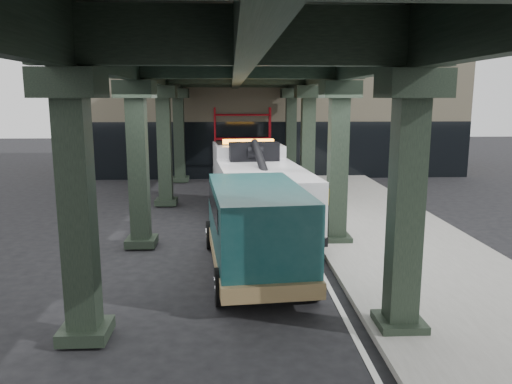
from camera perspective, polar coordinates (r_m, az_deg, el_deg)
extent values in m
plane|color=black|center=(13.67, -0.05, -8.53)|extent=(90.00, 90.00, 0.00)
cube|color=gray|center=(16.36, 15.61, -5.41)|extent=(5.00, 40.00, 0.15)
cube|color=silver|center=(15.73, 5.82, -5.97)|extent=(0.12, 38.00, 0.01)
cube|color=black|center=(9.67, 16.74, -1.71)|extent=(0.55, 0.55, 5.00)
cube|color=black|center=(9.46, 17.49, 11.73)|extent=(1.10, 1.10, 0.50)
cube|color=black|center=(10.40, 16.04, -14.29)|extent=(0.90, 0.90, 0.24)
cube|color=black|center=(15.37, 9.31, 3.07)|extent=(0.55, 0.55, 5.00)
cube|color=black|center=(15.24, 9.57, 11.49)|extent=(1.10, 1.10, 0.50)
cube|color=black|center=(15.84, 9.06, -5.27)|extent=(0.90, 0.90, 0.24)
cube|color=black|center=(21.23, 5.93, 5.23)|extent=(0.55, 0.55, 5.00)
cube|color=black|center=(21.14, 6.05, 11.31)|extent=(1.10, 1.10, 0.50)
cube|color=black|center=(21.58, 5.81, -0.91)|extent=(0.90, 0.90, 0.24)
cube|color=black|center=(27.16, 4.00, 6.44)|extent=(0.55, 0.55, 5.00)
cube|color=black|center=(27.08, 4.06, 11.20)|extent=(1.10, 1.10, 0.50)
cube|color=black|center=(27.43, 3.94, 1.60)|extent=(0.90, 0.90, 0.24)
cube|color=black|center=(9.52, -19.70, -2.07)|extent=(0.55, 0.55, 5.00)
cube|color=black|center=(9.31, -20.59, 11.57)|extent=(1.10, 1.10, 0.50)
cube|color=black|center=(10.26, -18.86, -14.81)|extent=(0.90, 0.90, 0.24)
cube|color=black|center=(15.28, -13.30, 2.88)|extent=(0.55, 0.55, 5.00)
cube|color=black|center=(15.15, -13.67, 11.34)|extent=(1.10, 1.10, 0.50)
cube|color=black|center=(15.75, -12.93, -5.51)|extent=(0.90, 0.90, 0.24)
cube|color=black|center=(21.17, -10.41, 5.10)|extent=(0.55, 0.55, 5.00)
cube|color=black|center=(21.07, -10.62, 11.19)|extent=(1.10, 1.10, 0.50)
cube|color=black|center=(21.51, -10.20, -1.06)|extent=(0.90, 0.90, 0.24)
cube|color=black|center=(27.11, -8.77, 6.34)|extent=(0.55, 0.55, 5.00)
cube|color=black|center=(27.03, -8.91, 11.10)|extent=(1.10, 1.10, 0.50)
cube|color=black|center=(27.37, -8.64, 1.49)|extent=(0.90, 0.90, 0.24)
cube|color=black|center=(15.27, 9.67, 14.49)|extent=(0.35, 32.00, 1.10)
cube|color=black|center=(15.18, -13.80, 14.36)|extent=(0.35, 32.00, 1.10)
cube|color=black|center=(14.93, -2.03, 14.72)|extent=(0.35, 32.00, 1.10)
cube|color=black|center=(14.99, -2.05, 17.39)|extent=(7.40, 32.00, 0.30)
cube|color=#C6B793|center=(33.00, 1.73, 9.82)|extent=(22.00, 10.00, 8.00)
cylinder|color=#B20E17|center=(27.92, -4.66, 5.52)|extent=(0.08, 0.08, 4.00)
cylinder|color=#B20E17|center=(27.12, -4.71, 5.37)|extent=(0.08, 0.08, 4.00)
cylinder|color=#B20E17|center=(27.98, 1.52, 5.56)|extent=(0.08, 0.08, 4.00)
cylinder|color=#B20E17|center=(27.19, 1.65, 5.41)|extent=(0.08, 0.08, 4.00)
cylinder|color=#B20E17|center=(28.02, -1.55, 3.51)|extent=(3.00, 0.08, 0.08)
cylinder|color=#B20E17|center=(27.88, -1.57, 6.16)|extent=(3.00, 0.08, 0.08)
cylinder|color=#B20E17|center=(27.81, -1.58, 8.83)|extent=(3.00, 0.08, 0.08)
cube|color=black|center=(17.39, 0.21, -1.68)|extent=(1.87, 8.37, 0.28)
cube|color=silver|center=(19.98, -0.97, 2.68)|extent=(2.84, 2.89, 1.99)
cube|color=silver|center=(21.20, -1.36, 1.63)|extent=(2.66, 1.01, 1.00)
cube|color=black|center=(20.18, -1.07, 4.35)|extent=(2.56, 1.66, 0.94)
cube|color=silver|center=(16.01, 0.87, -0.13)|extent=(3.16, 5.76, 1.55)
cube|color=orange|center=(19.64, -0.90, 5.79)|extent=(2.01, 0.49, 0.18)
cube|color=black|center=(18.02, -0.22, 4.65)|extent=(1.83, 0.83, 0.66)
cylinder|color=black|center=(16.09, 0.76, 2.93)|extent=(0.62, 3.88, 1.48)
cube|color=black|center=(13.58, 2.74, -6.94)|extent=(0.47, 1.57, 0.20)
cube|color=black|center=(12.88, 3.40, -8.21)|extent=(1.79, 0.44, 0.20)
cylinder|color=black|center=(20.37, -4.48, -0.35)|extent=(0.50, 1.25, 1.22)
cylinder|color=silver|center=(20.37, -4.48, -0.35)|extent=(0.49, 0.71, 0.67)
cylinder|color=black|center=(20.67, 2.28, -0.17)|extent=(0.50, 1.25, 1.22)
cylinder|color=silver|center=(20.67, 2.28, -0.17)|extent=(0.49, 0.71, 0.67)
cylinder|color=black|center=(16.81, -3.66, -2.71)|extent=(0.50, 1.25, 1.22)
cylinder|color=silver|center=(16.81, -3.66, -2.71)|extent=(0.49, 0.71, 0.67)
cylinder|color=black|center=(17.17, 4.48, -2.44)|extent=(0.50, 1.25, 1.22)
cylinder|color=silver|center=(17.17, 4.48, -2.44)|extent=(0.49, 0.71, 0.67)
cylinder|color=black|center=(15.42, -3.23, -3.94)|extent=(0.50, 1.25, 1.22)
cylinder|color=silver|center=(15.42, -3.23, -3.94)|extent=(0.49, 0.71, 0.67)
cylinder|color=black|center=(15.80, 5.62, -3.61)|extent=(0.50, 1.25, 1.22)
cylinder|color=silver|center=(15.80, 5.62, -3.61)|extent=(0.49, 0.71, 0.67)
cube|color=#113C3D|center=(15.19, -1.35, -2.76)|extent=(2.18, 1.30, 0.92)
cube|color=#113C3D|center=(12.40, 0.16, -3.91)|extent=(2.54, 4.75, 1.98)
cube|color=olive|center=(13.02, -0.10, -6.93)|extent=(2.69, 5.87, 0.36)
cube|color=black|center=(14.63, -1.18, -0.02)|extent=(2.02, 0.62, 0.85)
cube|color=black|center=(12.58, -0.04, -1.32)|extent=(2.49, 3.84, 0.56)
cube|color=silver|center=(15.81, -1.57, -3.74)|extent=(2.04, 0.31, 0.31)
cylinder|color=black|center=(15.20, -5.15, -4.90)|extent=(0.36, 0.88, 0.85)
cylinder|color=silver|center=(15.20, -5.15, -4.90)|extent=(0.37, 0.50, 0.47)
cylinder|color=black|center=(15.43, 2.45, -4.63)|extent=(0.36, 0.88, 0.85)
cylinder|color=silver|center=(15.43, 2.45, -4.63)|extent=(0.37, 0.50, 0.47)
cylinder|color=black|center=(11.15, -3.97, -10.77)|extent=(0.36, 0.88, 0.85)
cylinder|color=silver|center=(11.15, -3.97, -10.77)|extent=(0.37, 0.50, 0.47)
cylinder|color=black|center=(11.46, 6.40, -10.20)|extent=(0.36, 0.88, 0.85)
cylinder|color=silver|center=(11.46, 6.40, -10.20)|extent=(0.37, 0.50, 0.47)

